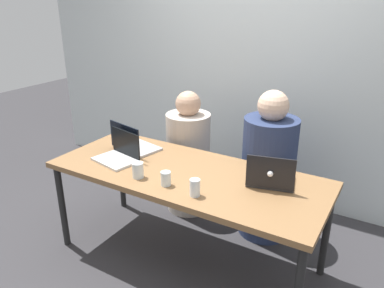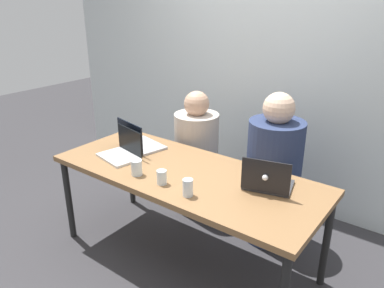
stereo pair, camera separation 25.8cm
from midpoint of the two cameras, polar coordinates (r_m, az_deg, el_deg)
name	(u,v)px [view 2 (the right image)]	position (r m, az deg, el deg)	size (l,w,h in m)	color
ground_plane	(186,257)	(2.99, 1.63, -16.93)	(12.00, 12.00, 0.00)	#323134
back_wall	(272,72)	(3.52, 14.19, 10.52)	(5.03, 0.10, 2.44)	silver
desk	(185,179)	(2.62, 1.79, -5.38)	(1.93, 0.79, 0.73)	brown
person_on_left	(196,159)	(3.36, 2.87, -2.33)	(0.47, 0.47, 1.12)	#BCAFA2
person_on_right	(273,177)	(3.03, 14.63, -4.94)	(0.46, 0.46, 1.22)	navy
laptop_front_left	(122,151)	(2.83, -8.03, -1.14)	(0.35, 0.28, 0.21)	silver
laptop_back_right	(267,182)	(2.43, 14.45, -5.69)	(0.35, 0.30, 0.23)	#38383C
laptop_back_left	(139,142)	(2.99, -5.68, 0.27)	(0.39, 0.31, 0.23)	#B1B0B4
water_glass_right	(188,189)	(2.28, 2.63, -6.89)	(0.06, 0.06, 0.11)	silver
water_glass_center	(162,178)	(2.42, -1.58, -5.29)	(0.07, 0.07, 0.09)	silver
water_glass_left	(137,169)	(2.54, -5.57, -3.81)	(0.08, 0.08, 0.11)	silver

